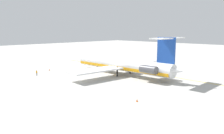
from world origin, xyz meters
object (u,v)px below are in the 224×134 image
(ground_crew_near_nose, at_px, (37,72))
(ground_crew_near_tail, at_px, (118,59))
(main_jetliner, at_px, (124,64))
(safety_cone_wingtip, at_px, (137,100))
(safety_cone_nose, at_px, (49,70))

(ground_crew_near_nose, relative_size, ground_crew_near_tail, 0.99)
(main_jetliner, bearing_deg, safety_cone_wingtip, 136.27)
(ground_crew_near_nose, distance_m, ground_crew_near_tail, 40.05)
(safety_cone_nose, bearing_deg, main_jetliner, -151.90)
(main_jetliner, distance_m, ground_crew_near_nose, 26.77)
(ground_crew_near_nose, height_order, ground_crew_near_tail, ground_crew_near_tail)
(safety_cone_nose, bearing_deg, safety_cone_wingtip, 172.61)
(ground_crew_near_tail, bearing_deg, main_jetliner, -129.51)
(main_jetliner, xyz_separation_m, ground_crew_near_tail, (21.56, -20.15, -2.16))
(ground_crew_near_tail, bearing_deg, safety_cone_nose, -179.46)
(main_jetliner, relative_size, safety_cone_nose, 74.64)
(ground_crew_near_tail, height_order, safety_cone_wingtip, ground_crew_near_tail)
(main_jetliner, distance_m, safety_cone_wingtip, 26.80)
(safety_cone_wingtip, bearing_deg, main_jetliner, -42.50)
(ground_crew_near_nose, height_order, safety_cone_wingtip, ground_crew_near_nose)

